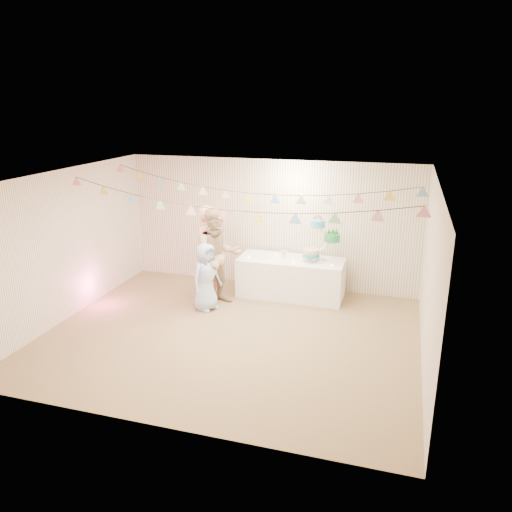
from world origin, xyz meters
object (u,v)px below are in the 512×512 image
(cake_stand, at_px, (321,241))
(person_adult_b, at_px, (218,257))
(person_child, at_px, (206,277))
(table, at_px, (291,278))
(person_adult_a, at_px, (211,253))

(cake_stand, distance_m, person_adult_b, 1.96)
(cake_stand, relative_size, person_child, 0.66)
(table, height_order, person_child, person_child)
(table, relative_size, person_adult_b, 1.10)
(table, relative_size, person_child, 1.61)
(table, relative_size, person_adult_a, 1.11)
(table, relative_size, cake_stand, 2.45)
(cake_stand, bearing_deg, person_adult_a, -164.00)
(table, distance_m, cake_stand, 0.96)
(table, xyz_separation_m, person_adult_b, (-1.23, -0.75, 0.54))
(cake_stand, height_order, person_child, cake_stand)
(person_adult_a, relative_size, person_child, 1.45)
(person_adult_a, height_order, person_child, person_adult_a)
(table, bearing_deg, cake_stand, 5.19)
(person_adult_b, bearing_deg, person_child, -145.71)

